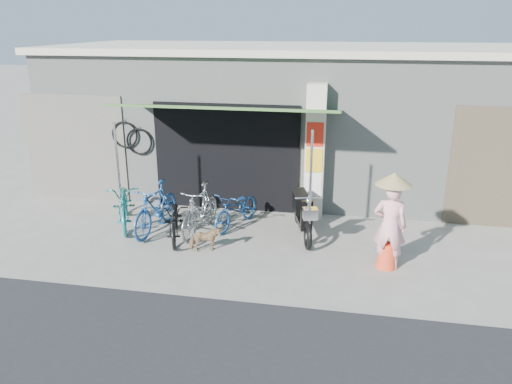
% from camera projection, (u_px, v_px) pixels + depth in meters
% --- Properties ---
extents(ground, '(80.00, 80.00, 0.00)m').
position_uv_depth(ground, '(257.00, 260.00, 9.32)').
color(ground, gray).
rests_on(ground, ground).
extents(bicycle_shop, '(12.30, 5.30, 3.66)m').
position_uv_depth(bicycle_shop, '(291.00, 115.00, 13.47)').
color(bicycle_shop, '#949991').
rests_on(bicycle_shop, ground).
extents(shop_pillar, '(0.42, 0.44, 3.00)m').
position_uv_depth(shop_pillar, '(315.00, 153.00, 10.97)').
color(shop_pillar, beige).
rests_on(shop_pillar, ground).
extents(awning, '(4.60, 1.88, 2.72)m').
position_uv_depth(awning, '(228.00, 110.00, 10.19)').
color(awning, '#355B29').
rests_on(awning, ground).
extents(neighbour_left, '(2.60, 0.06, 2.60)m').
position_uv_depth(neighbour_left, '(75.00, 148.00, 12.19)').
color(neighbour_left, '#6B665B').
rests_on(neighbour_left, ground).
extents(bike_teal, '(1.40, 2.02, 1.01)m').
position_uv_depth(bike_teal, '(124.00, 203.00, 10.79)').
color(bike_teal, '#1B7D7B').
rests_on(bike_teal, ground).
extents(bike_blue, '(0.74, 1.81, 1.06)m').
position_uv_depth(bike_blue, '(156.00, 208.00, 10.44)').
color(bike_blue, '#22559E').
rests_on(bike_blue, ground).
extents(bike_black, '(1.03, 1.72, 0.85)m').
position_uv_depth(bike_black, '(175.00, 219.00, 10.13)').
color(bike_black, black).
rests_on(bike_black, ground).
extents(bike_silver, '(0.72, 1.80, 1.05)m').
position_uv_depth(bike_silver, '(200.00, 210.00, 10.36)').
color(bike_silver, '#ADAEB2').
rests_on(bike_silver, ground).
extents(bike_navy, '(1.07, 1.66, 0.82)m').
position_uv_depth(bike_navy, '(237.00, 209.00, 10.72)').
color(bike_navy, navy).
rests_on(bike_navy, ground).
extents(street_dog, '(0.65, 0.47, 0.50)m').
position_uv_depth(street_dog, '(205.00, 240.00, 9.60)').
color(street_dog, '#9C7F52').
rests_on(street_dog, ground).
extents(moped, '(0.72, 1.87, 1.07)m').
position_uv_depth(moped, '(302.00, 213.00, 10.30)').
color(moped, black).
rests_on(moped, ground).
extents(nun, '(0.64, 0.64, 1.79)m').
position_uv_depth(nun, '(390.00, 222.00, 8.78)').
color(nun, '#F6A6AE').
rests_on(nun, ground).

